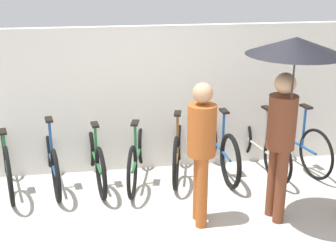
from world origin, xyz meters
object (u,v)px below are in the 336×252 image
Objects in this scene: parked_bicycle_2 at (95,156)px; parked_bicycle_6 at (257,144)px; parked_bicycle_5 at (218,146)px; parked_bicycle_7 at (295,141)px; pedestrian_leading at (201,144)px; parked_bicycle_0 at (6,159)px; parked_bicycle_1 at (51,158)px; pedestrian_center at (290,80)px; parked_bicycle_4 at (178,148)px; parked_bicycle_3 at (138,154)px.

parked_bicycle_6 is at bearing -96.60° from parked_bicycle_2.
parked_bicycle_7 is at bearing -91.50° from parked_bicycle_5.
parked_bicycle_2 reaches higher than parked_bicycle_5.
pedestrian_leading is at bearing 129.67° from parked_bicycle_6.
parked_bicycle_0 reaches higher than parked_bicycle_6.
pedestrian_center is (2.67, -1.47, 1.34)m from parked_bicycle_1.
pedestrian_center is (0.91, -0.14, 0.72)m from pedestrian_leading.
parked_bicycle_5 is at bearing -78.97° from parked_bicycle_4.
parked_bicycle_7 is (1.17, 0.03, -0.00)m from parked_bicycle_5.
parked_bicycle_3 is 0.59m from parked_bicycle_4.
parked_bicycle_0 is 1.00× the size of parked_bicycle_3.
parked_bicycle_3 is at bearing -99.81° from parked_bicycle_2.
parked_bicycle_6 is (1.17, -0.03, -0.01)m from parked_bicycle_4.
parked_bicycle_7 reaches higher than parked_bicycle_1.
pedestrian_center reaches higher than parked_bicycle_0.
parked_bicycle_0 is 1.17m from parked_bicycle_2.
parked_bicycle_5 is at bearing -85.86° from pedestrian_center.
parked_bicycle_2 is at bearing 106.88° from parked_bicycle_4.
parked_bicycle_1 is at bearing -37.37° from pedestrian_center.
parked_bicycle_3 is at bearing 112.28° from parked_bicycle_4.
parked_bicycle_1 is 1.06× the size of parked_bicycle_4.
parked_bicycle_0 is 0.59m from parked_bicycle_1.
pedestrian_center is at bearing -170.14° from parked_bicycle_5.
parked_bicycle_1 is 1.17m from parked_bicycle_3.
parked_bicycle_3 reaches higher than parked_bicycle_1.
parked_bicycle_4 is (1.17, 0.06, 0.02)m from parked_bicycle_2.
parked_bicycle_0 is 0.82× the size of pedestrian_center.
pedestrian_leading is at bearing 153.91° from parked_bicycle_5.
parked_bicycle_2 is at bearing 88.27° from parked_bicycle_5.
parked_bicycle_1 is 0.98× the size of parked_bicycle_6.
parked_bicycle_0 is 1.76m from parked_bicycle_3.
parked_bicycle_7 reaches higher than parked_bicycle_5.
parked_bicycle_3 reaches higher than parked_bicycle_2.
parked_bicycle_3 is 1.06× the size of parked_bicycle_7.
parked_bicycle_6 is at bearing -92.78° from parked_bicycle_5.
parked_bicycle_1 is 3.33m from pedestrian_center.
parked_bicycle_2 is 1.75m from parked_bicycle_5.
parked_bicycle_1 is 1.00× the size of parked_bicycle_2.
parked_bicycle_4 is (2.34, 0.06, -0.02)m from parked_bicycle_0.
parked_bicycle_5 is at bearing 80.57° from parked_bicycle_6.
parked_bicycle_3 is 1.00× the size of parked_bicycle_5.
parked_bicycle_4 is 0.58m from parked_bicycle_5.
parked_bicycle_5 is (1.75, 0.04, 0.02)m from parked_bicycle_2.
parked_bicycle_6 is at bearing -77.54° from parked_bicycle_4.
parked_bicycle_7 is at bearing -96.89° from parked_bicycle_6.
parked_bicycle_0 is 3.79m from pedestrian_center.
parked_bicycle_7 is (2.92, 0.06, 0.02)m from parked_bicycle_2.
pedestrian_center is (0.33, -1.48, 1.32)m from parked_bicycle_5.
pedestrian_leading is at bearing -137.10° from parked_bicycle_1.
parked_bicycle_3 is 1.07× the size of parked_bicycle_4.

